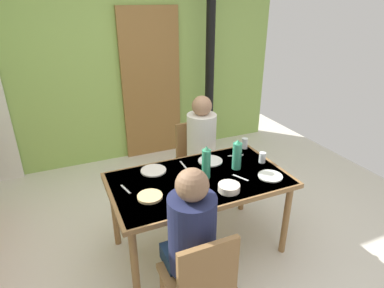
# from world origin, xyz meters

# --- Properties ---
(ground_plane) EXTENTS (5.79, 5.79, 0.00)m
(ground_plane) POSITION_xyz_m (0.00, 0.00, 0.00)
(ground_plane) COLOR silver
(wall_back) EXTENTS (4.66, 0.10, 2.83)m
(wall_back) POSITION_xyz_m (0.00, 2.20, 1.41)
(wall_back) COLOR #95BB59
(wall_back) RESTS_ON ground_plane
(door_wooden) EXTENTS (0.80, 0.05, 2.00)m
(door_wooden) POSITION_xyz_m (0.49, 2.12, 1.00)
(door_wooden) COLOR olive
(door_wooden) RESTS_ON ground_plane
(stove_pipe_column) EXTENTS (0.12, 0.12, 2.83)m
(stove_pipe_column) POSITION_xyz_m (1.23, 1.85, 1.41)
(stove_pipe_column) COLOR black
(stove_pipe_column) RESTS_ON ground_plane
(dining_table) EXTENTS (1.47, 0.84, 0.73)m
(dining_table) POSITION_xyz_m (0.24, 0.05, 0.66)
(dining_table) COLOR olive
(dining_table) RESTS_ON ground_plane
(chair_near_diner) EXTENTS (0.40, 0.40, 0.87)m
(chair_near_diner) POSITION_xyz_m (-0.12, -0.72, 0.50)
(chair_near_diner) COLOR olive
(chair_near_diner) RESTS_ON ground_plane
(chair_far_diner) EXTENTS (0.40, 0.40, 0.87)m
(chair_far_diner) POSITION_xyz_m (0.56, 0.82, 0.50)
(chair_far_diner) COLOR olive
(chair_far_diner) RESTS_ON ground_plane
(person_near_diner) EXTENTS (0.30, 0.37, 0.77)m
(person_near_diner) POSITION_xyz_m (-0.12, -0.59, 0.78)
(person_near_diner) COLOR #182D48
(person_near_diner) RESTS_ON ground_plane
(person_far_diner) EXTENTS (0.30, 0.37, 0.77)m
(person_far_diner) POSITION_xyz_m (0.56, 0.68, 0.78)
(person_far_diner) COLOR white
(person_far_diner) RESTS_ON ground_plane
(water_bottle_green_near) EXTENTS (0.08, 0.08, 0.27)m
(water_bottle_green_near) POSITION_xyz_m (0.60, 0.07, 0.86)
(water_bottle_green_near) COLOR #338E6D
(water_bottle_green_near) RESTS_ON dining_table
(water_bottle_green_far) EXTENTS (0.07, 0.07, 0.29)m
(water_bottle_green_far) POSITION_xyz_m (0.29, 0.04, 0.86)
(water_bottle_green_far) COLOR #32936C
(water_bottle_green_far) RESTS_ON dining_table
(serving_bowl_center) EXTENTS (0.17, 0.17, 0.05)m
(serving_bowl_center) POSITION_xyz_m (0.37, -0.21, 0.75)
(serving_bowl_center) COLOR silver
(serving_bowl_center) RESTS_ON dining_table
(dinner_plate_near_left) EXTENTS (0.22, 0.22, 0.01)m
(dinner_plate_near_left) POSITION_xyz_m (-0.07, 0.32, 0.73)
(dinner_plate_near_left) COLOR white
(dinner_plate_near_left) RESTS_ON dining_table
(dinner_plate_near_right) EXTENTS (0.20, 0.20, 0.01)m
(dinner_plate_near_right) POSITION_xyz_m (0.79, -0.17, 0.73)
(dinner_plate_near_right) COLOR white
(dinner_plate_near_right) RESTS_ON dining_table
(dinner_plate_far_center) EXTENTS (0.22, 0.22, 0.01)m
(dinner_plate_far_center) POSITION_xyz_m (0.46, 0.28, 0.73)
(dinner_plate_far_center) COLOR white
(dinner_plate_far_center) RESTS_ON dining_table
(drinking_glass_by_near_diner) EXTENTS (0.06, 0.06, 0.10)m
(drinking_glass_by_near_diner) POSITION_xyz_m (0.89, 0.40, 0.78)
(drinking_glass_by_near_diner) COLOR silver
(drinking_glass_by_near_diner) RESTS_ON dining_table
(drinking_glass_by_far_diner) EXTENTS (0.06, 0.06, 0.10)m
(drinking_glass_by_far_diner) POSITION_xyz_m (0.88, 0.08, 0.78)
(drinking_glass_by_far_diner) COLOR silver
(drinking_glass_by_far_diner) RESTS_ON dining_table
(bread_plate_sliced) EXTENTS (0.19, 0.19, 0.02)m
(bread_plate_sliced) POSITION_xyz_m (-0.22, -0.06, 0.74)
(bread_plate_sliced) COLOR #DBB77A
(bread_plate_sliced) RESTS_ON dining_table
(cutlery_knife_near) EXTENTS (0.02, 0.15, 0.00)m
(cutlery_knife_near) POSITION_xyz_m (0.20, 0.31, 0.73)
(cutlery_knife_near) COLOR silver
(cutlery_knife_near) RESTS_ON dining_table
(cutlery_fork_near) EXTENTS (0.08, 0.14, 0.00)m
(cutlery_fork_near) POSITION_xyz_m (0.55, -0.08, 0.73)
(cutlery_fork_near) COLOR silver
(cutlery_fork_near) RESTS_ON dining_table
(cutlery_knife_far) EXTENTS (0.05, 0.15, 0.00)m
(cutlery_knife_far) POSITION_xyz_m (-0.36, 0.13, 0.73)
(cutlery_knife_far) COLOR silver
(cutlery_knife_far) RESTS_ON dining_table
(cutlery_fork_far) EXTENTS (0.15, 0.05, 0.00)m
(cutlery_fork_far) POSITION_xyz_m (0.73, 0.29, 0.73)
(cutlery_fork_far) COLOR silver
(cutlery_fork_far) RESTS_ON dining_table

